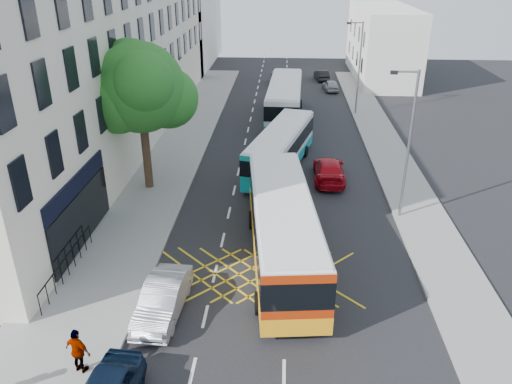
# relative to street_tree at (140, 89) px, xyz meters

# --- Properties ---
(ground) EXTENTS (120.00, 120.00, 0.00)m
(ground) POSITION_rel_street_tree_xyz_m (8.51, -14.97, -6.29)
(ground) COLOR black
(ground) RESTS_ON ground
(pavement_left) EXTENTS (5.00, 70.00, 0.15)m
(pavement_left) POSITION_rel_street_tree_xyz_m (0.01, 0.03, -6.22)
(pavement_left) COLOR gray
(pavement_left) RESTS_ON ground
(pavement_right) EXTENTS (3.00, 70.00, 0.15)m
(pavement_right) POSITION_rel_street_tree_xyz_m (16.01, 0.03, -6.22)
(pavement_right) COLOR gray
(pavement_right) RESTS_ON ground
(terrace_main) EXTENTS (8.30, 45.00, 13.50)m
(terrace_main) POSITION_rel_street_tree_xyz_m (-5.49, 9.52, 0.46)
(terrace_main) COLOR #ECE2C5
(terrace_main) RESTS_ON ground
(terrace_far) EXTENTS (8.00, 20.00, 10.00)m
(terrace_far) POSITION_rel_street_tree_xyz_m (-5.49, 40.03, -1.29)
(terrace_far) COLOR silver
(terrace_far) RESTS_ON ground
(building_right) EXTENTS (6.00, 18.00, 8.00)m
(building_right) POSITION_rel_street_tree_xyz_m (19.51, 33.03, -2.29)
(building_right) COLOR silver
(building_right) RESTS_ON ground
(street_tree) EXTENTS (6.30, 5.70, 8.80)m
(street_tree) POSITION_rel_street_tree_xyz_m (0.00, 0.00, 0.00)
(street_tree) COLOR #382619
(street_tree) RESTS_ON pavement_left
(lamp_near) EXTENTS (1.45, 0.15, 8.00)m
(lamp_near) POSITION_rel_street_tree_xyz_m (14.71, -2.97, -1.68)
(lamp_near) COLOR slate
(lamp_near) RESTS_ON pavement_right
(lamp_far) EXTENTS (1.45, 0.15, 8.00)m
(lamp_far) POSITION_rel_street_tree_xyz_m (14.71, 17.03, -1.68)
(lamp_far) COLOR slate
(lamp_far) RESTS_ON pavement_right
(railings) EXTENTS (0.08, 5.60, 1.14)m
(railings) POSITION_rel_street_tree_xyz_m (-1.19, -9.67, -5.57)
(railings) COLOR black
(railings) RESTS_ON pavement_left
(bus_near) EXTENTS (3.88, 11.87, 3.28)m
(bus_near) POSITION_rel_street_tree_xyz_m (8.35, -7.62, -4.57)
(bus_near) COLOR silver
(bus_near) RESTS_ON ground
(bus_mid) EXTENTS (4.74, 10.31, 2.82)m
(bus_mid) POSITION_rel_street_tree_xyz_m (8.11, 3.67, -4.81)
(bus_mid) COLOR silver
(bus_mid) RESTS_ON ground
(bus_far) EXTENTS (3.30, 11.96, 3.34)m
(bus_far) POSITION_rel_street_tree_xyz_m (8.31, 15.06, -4.53)
(bus_far) COLOR silver
(bus_far) RESTS_ON ground
(parked_car_silver) EXTENTS (1.74, 4.34, 1.40)m
(parked_car_silver) POSITION_rel_street_tree_xyz_m (3.61, -11.85, -5.59)
(parked_car_silver) COLOR #9D9FA4
(parked_car_silver) RESTS_ON ground
(red_hatchback) EXTENTS (2.04, 4.81, 1.38)m
(red_hatchback) POSITION_rel_street_tree_xyz_m (11.27, 2.02, -5.60)
(red_hatchback) COLOR #A70712
(red_hatchback) RESTS_ON ground
(distant_car_grey) EXTENTS (2.54, 5.17, 1.41)m
(distant_car_grey) POSITION_rel_street_tree_xyz_m (7.88, 28.55, -5.59)
(distant_car_grey) COLOR #404247
(distant_car_grey) RESTS_ON ground
(distant_car_silver) EXTENTS (1.69, 3.56, 1.17)m
(distant_car_silver) POSITION_rel_street_tree_xyz_m (13.24, 25.94, -5.70)
(distant_car_silver) COLOR #94989B
(distant_car_silver) RESTS_ON ground
(distant_car_dark) EXTENTS (1.73, 3.73, 1.18)m
(distant_car_dark) POSITION_rel_street_tree_xyz_m (12.55, 31.00, -5.70)
(distant_car_dark) COLOR black
(distant_car_dark) RESTS_ON ground
(pedestrian_far) EXTENTS (1.11, 0.76, 1.75)m
(pedestrian_far) POSITION_rel_street_tree_xyz_m (1.51, -15.24, -5.27)
(pedestrian_far) COLOR gray
(pedestrian_far) RESTS_ON pavement_left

